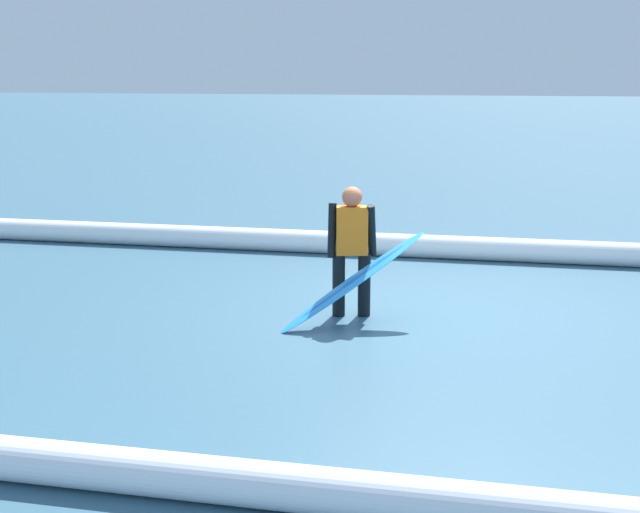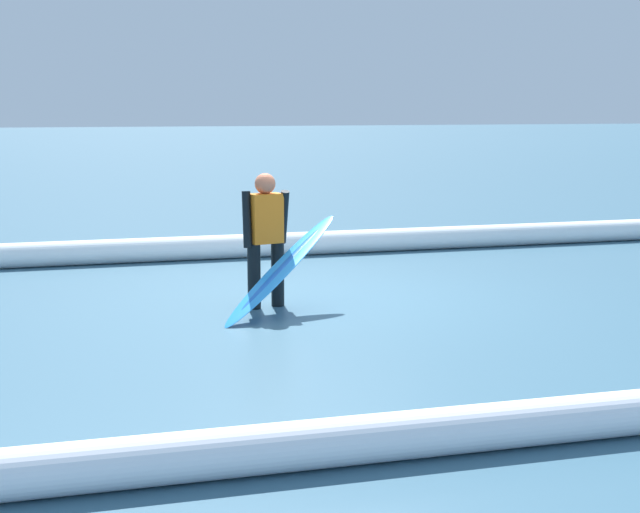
# 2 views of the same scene
# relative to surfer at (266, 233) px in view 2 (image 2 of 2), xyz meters

# --- Properties ---
(ground_plane) EXTENTS (167.60, 167.60, 0.00)m
(ground_plane) POSITION_rel_surfer_xyz_m (-0.69, -0.33, -0.81)
(ground_plane) COLOR #375F75
(surfer) EXTENTS (0.51, 0.32, 1.44)m
(surfer) POSITION_rel_surfer_xyz_m (0.00, 0.00, 0.00)
(surfer) COLOR black
(surfer) RESTS_ON ground_plane
(surfboard) EXTENTS (1.53, 1.18, 0.98)m
(surfboard) POSITION_rel_surfer_xyz_m (-0.09, 0.36, -0.33)
(surfboard) COLOR #268CE5
(surfboard) RESTS_ON ground_plane
(wave_crest_foreground) EXTENTS (18.40, 0.35, 0.33)m
(wave_crest_foreground) POSITION_rel_surfer_xyz_m (-2.70, -3.28, -0.64)
(wave_crest_foreground) COLOR white
(wave_crest_foreground) RESTS_ON ground_plane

